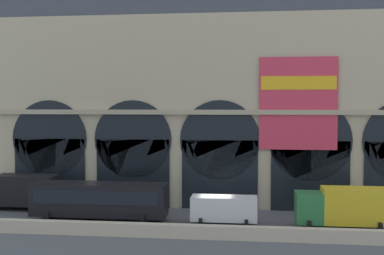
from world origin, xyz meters
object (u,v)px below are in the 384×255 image
at_px(van_center, 224,208).
at_px(box_truck_mideast, 347,206).
at_px(box_truck_west, 17,190).
at_px(bus_midwest, 99,199).

height_order(van_center, box_truck_mideast, box_truck_mideast).
bearing_deg(box_truck_west, bus_midwest, -21.50).
bearing_deg(bus_midwest, box_truck_west, 158.50).
xyz_separation_m(box_truck_west, bus_midwest, (8.78, -3.46, 0.08)).
height_order(bus_midwest, box_truck_mideast, box_truck_mideast).
height_order(box_truck_west, box_truck_mideast, same).
bearing_deg(box_truck_mideast, van_center, 178.33).
distance_m(bus_midwest, box_truck_mideast, 19.49).
bearing_deg(box_truck_mideast, box_truck_west, 172.89).
xyz_separation_m(box_truck_west, box_truck_mideast, (28.27, -3.53, 0.00)).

